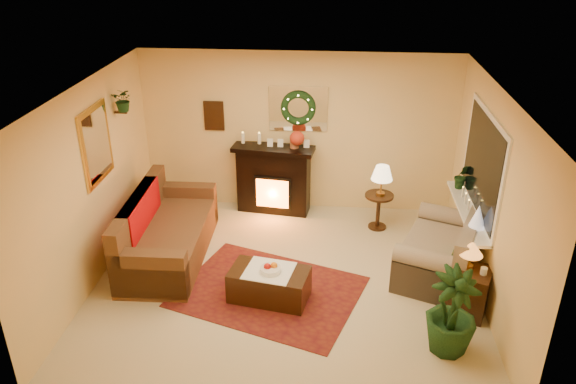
# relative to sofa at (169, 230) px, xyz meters

# --- Properties ---
(floor) EXTENTS (5.00, 5.00, 0.00)m
(floor) POSITION_rel_sofa_xyz_m (1.70, -0.48, -0.43)
(floor) COLOR beige
(floor) RESTS_ON ground
(ceiling) EXTENTS (5.00, 5.00, 0.00)m
(ceiling) POSITION_rel_sofa_xyz_m (1.70, -0.48, 2.17)
(ceiling) COLOR white
(ceiling) RESTS_ON ground
(wall_back) EXTENTS (5.00, 5.00, 0.00)m
(wall_back) POSITION_rel_sofa_xyz_m (1.70, 1.77, 0.87)
(wall_back) COLOR #EFD88C
(wall_back) RESTS_ON ground
(wall_front) EXTENTS (5.00, 5.00, 0.00)m
(wall_front) POSITION_rel_sofa_xyz_m (1.70, -2.73, 0.87)
(wall_front) COLOR #EFD88C
(wall_front) RESTS_ON ground
(wall_left) EXTENTS (4.50, 4.50, 0.00)m
(wall_left) POSITION_rel_sofa_xyz_m (-0.80, -0.48, 0.87)
(wall_left) COLOR #EFD88C
(wall_left) RESTS_ON ground
(wall_right) EXTENTS (4.50, 4.50, 0.00)m
(wall_right) POSITION_rel_sofa_xyz_m (4.20, -0.48, 0.87)
(wall_right) COLOR #EFD88C
(wall_right) RESTS_ON ground
(area_rug) EXTENTS (2.66, 2.31, 0.01)m
(area_rug) POSITION_rel_sofa_xyz_m (1.50, -0.76, -0.42)
(area_rug) COLOR #3E1308
(area_rug) RESTS_ON floor
(sofa) EXTENTS (1.02, 2.23, 0.95)m
(sofa) POSITION_rel_sofa_xyz_m (0.00, 0.00, 0.00)
(sofa) COLOR brown
(sofa) RESTS_ON floor
(red_throw) EXTENTS (0.82, 1.33, 0.02)m
(red_throw) POSITION_rel_sofa_xyz_m (-0.09, 0.13, 0.03)
(red_throw) COLOR red
(red_throw) RESTS_ON sofa
(fireplace) EXTENTS (1.19, 0.51, 1.06)m
(fireplace) POSITION_rel_sofa_xyz_m (1.32, 1.56, 0.12)
(fireplace) COLOR black
(fireplace) RESTS_ON floor
(poinsettia) EXTENTS (0.23, 0.23, 0.23)m
(poinsettia) POSITION_rel_sofa_xyz_m (1.70, 1.51, 0.87)
(poinsettia) COLOR #B62D17
(poinsettia) RESTS_ON fireplace
(mantel_candle_a) EXTENTS (0.06, 0.06, 0.17)m
(mantel_candle_a) POSITION_rel_sofa_xyz_m (0.83, 1.55, 0.83)
(mantel_candle_a) COLOR silver
(mantel_candle_a) RESTS_ON fireplace
(mantel_candle_b) EXTENTS (0.06, 0.06, 0.18)m
(mantel_candle_b) POSITION_rel_sofa_xyz_m (1.10, 1.55, 0.83)
(mantel_candle_b) COLOR #FFF2C7
(mantel_candle_b) RESTS_ON fireplace
(mantel_mirror) EXTENTS (0.92, 0.02, 0.72)m
(mantel_mirror) POSITION_rel_sofa_xyz_m (1.70, 1.75, 1.27)
(mantel_mirror) COLOR white
(mantel_mirror) RESTS_ON wall_back
(wreath) EXTENTS (0.55, 0.11, 0.55)m
(wreath) POSITION_rel_sofa_xyz_m (1.70, 1.71, 1.29)
(wreath) COLOR #194719
(wreath) RESTS_ON wall_back
(wall_art) EXTENTS (0.32, 0.03, 0.48)m
(wall_art) POSITION_rel_sofa_xyz_m (0.35, 1.75, 1.12)
(wall_art) COLOR #381E11
(wall_art) RESTS_ON wall_back
(gold_mirror) EXTENTS (0.03, 0.84, 1.00)m
(gold_mirror) POSITION_rel_sofa_xyz_m (-0.78, -0.18, 1.32)
(gold_mirror) COLOR gold
(gold_mirror) RESTS_ON wall_left
(hanging_plant) EXTENTS (0.33, 0.28, 0.36)m
(hanging_plant) POSITION_rel_sofa_xyz_m (-0.64, 0.57, 1.54)
(hanging_plant) COLOR #194719
(hanging_plant) RESTS_ON wall_left
(loveseat) EXTENTS (1.41, 1.78, 0.90)m
(loveseat) POSITION_rel_sofa_xyz_m (3.76, -0.07, -0.01)
(loveseat) COLOR gray
(loveseat) RESTS_ON floor
(window_frame) EXTENTS (0.03, 1.86, 1.36)m
(window_frame) POSITION_rel_sofa_xyz_m (4.18, 0.07, 1.12)
(window_frame) COLOR white
(window_frame) RESTS_ON wall_right
(window_glass) EXTENTS (0.02, 1.70, 1.22)m
(window_glass) POSITION_rel_sofa_xyz_m (4.17, 0.07, 1.12)
(window_glass) COLOR black
(window_glass) RESTS_ON wall_right
(window_sill) EXTENTS (0.22, 1.86, 0.04)m
(window_sill) POSITION_rel_sofa_xyz_m (4.08, 0.07, 0.44)
(window_sill) COLOR white
(window_sill) RESTS_ON wall_right
(mini_tree) EXTENTS (0.21, 0.21, 0.31)m
(mini_tree) POSITION_rel_sofa_xyz_m (4.09, -0.40, 0.61)
(mini_tree) COLOR white
(mini_tree) RESTS_ON window_sill
(sill_plant) EXTENTS (0.27, 0.22, 0.49)m
(sill_plant) POSITION_rel_sofa_xyz_m (4.11, 0.75, 0.66)
(sill_plant) COLOR #1D4C21
(sill_plant) RESTS_ON window_sill
(side_table_round) EXTENTS (0.54, 0.54, 0.57)m
(side_table_round) POSITION_rel_sofa_xyz_m (3.00, 1.10, -0.11)
(side_table_round) COLOR #372415
(side_table_round) RESTS_ON floor
(lamp_cream) EXTENTS (0.33, 0.33, 0.50)m
(lamp_cream) POSITION_rel_sofa_xyz_m (3.01, 1.08, 0.45)
(lamp_cream) COLOR #FFE5AA
(lamp_cream) RESTS_ON side_table_round
(end_table_square) EXTENTS (0.63, 0.63, 0.59)m
(end_table_square) POSITION_rel_sofa_xyz_m (3.96, -0.93, -0.16)
(end_table_square) COLOR black
(end_table_square) RESTS_ON floor
(lamp_tiffany) EXTENTS (0.28, 0.28, 0.41)m
(lamp_tiffany) POSITION_rel_sofa_xyz_m (3.93, -0.91, 0.32)
(lamp_tiffany) COLOR orange
(lamp_tiffany) RESTS_ON end_table_square
(coffee_table) EXTENTS (1.06, 0.71, 0.41)m
(coffee_table) POSITION_rel_sofa_xyz_m (1.53, -0.89, -0.22)
(coffee_table) COLOR #35190D
(coffee_table) RESTS_ON floor
(fruit_bowl) EXTENTS (0.26, 0.26, 0.06)m
(fruit_bowl) POSITION_rel_sofa_xyz_m (1.55, -0.91, 0.02)
(fruit_bowl) COLOR white
(fruit_bowl) RESTS_ON coffee_table
(floor_palm) EXTENTS (2.25, 2.25, 3.02)m
(floor_palm) POSITION_rel_sofa_xyz_m (3.62, -1.65, 0.02)
(floor_palm) COLOR #244B20
(floor_palm) RESTS_ON floor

